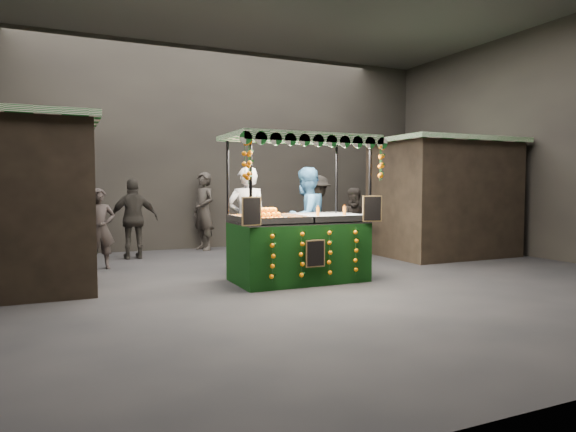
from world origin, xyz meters
name	(u,v)px	position (x,y,z in m)	size (l,w,h in m)	color
ground	(293,281)	(0.00, 0.00, 0.00)	(12.00, 12.00, 0.00)	black
market_hall	(294,72)	(0.00, 0.00, 3.38)	(12.10, 10.10, 5.05)	black
neighbour_stall_right	(443,197)	(4.40, 1.50, 1.31)	(3.00, 2.20, 2.60)	black
juice_stall	(300,236)	(0.11, -0.01, 0.74)	(2.45, 1.44, 2.37)	black
vendor_grey	(247,220)	(-0.44, 1.01, 0.95)	(0.77, 0.59, 1.90)	slate
vendor_blue	(306,219)	(0.70, 0.96, 0.95)	(1.13, 1.01, 1.90)	navy
shopper_0	(100,229)	(-2.79, 2.62, 0.76)	(0.58, 0.41, 1.52)	#292321
shopper_1	(356,223)	(2.30, 1.80, 0.76)	(0.91, 0.83, 1.52)	black
shopper_2	(134,219)	(-2.02, 3.74, 0.86)	(1.01, 0.43, 1.72)	black
shopper_3	(317,214)	(1.94, 2.88, 0.90)	(1.34, 1.24, 1.81)	black
shopper_5	(389,215)	(4.02, 3.02, 0.84)	(1.36, 1.53, 1.69)	#2E2625
shopper_6	(204,211)	(-0.27, 4.60, 0.95)	(0.66, 0.80, 1.89)	#2E2926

